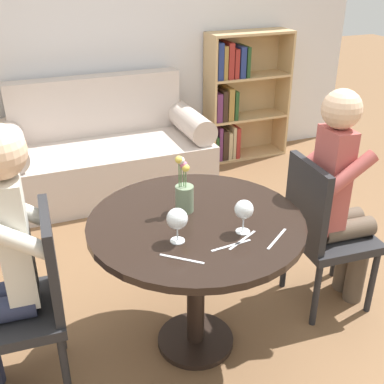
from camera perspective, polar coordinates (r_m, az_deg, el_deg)
The scene contains 16 objects.
ground_plane at distance 2.68m, azimuth 0.42°, elevation -17.32°, with size 16.00×16.00×0.00m, color brown.
back_wall at distance 4.29m, azimuth -12.61°, elevation 19.32°, with size 5.20×0.05×2.70m.
round_table at distance 2.29m, azimuth 0.47°, elevation -6.23°, with size 1.01×1.01×0.75m.
couch at distance 4.14m, azimuth -10.11°, elevation 4.35°, with size 1.69×0.80×0.92m.
bookshelf_right at distance 4.71m, azimuth 5.22°, elevation 11.08°, with size 0.81×0.28×1.20m.
chair_left at distance 2.28m, azimuth -18.72°, elevation -11.84°, with size 0.45×0.45×0.90m.
chair_right at distance 2.74m, azimuth 15.16°, elevation -4.21°, with size 0.45×0.45×0.90m.
person_left at distance 2.17m, azimuth -21.74°, elevation -7.63°, with size 0.43×0.36×1.30m.
person_right at distance 2.70m, azimuth 17.23°, elevation -0.68°, with size 0.43×0.36×1.27m.
wine_glass_left at distance 2.01m, azimuth -1.77°, elevation -3.30°, with size 0.09×0.09×0.16m.
wine_glass_right at distance 2.09m, azimuth 6.18°, elevation -2.14°, with size 0.08×0.08×0.16m.
flower_vase at distance 2.25m, azimuth -0.94°, elevation -0.11°, with size 0.09×0.09×0.28m.
knife_left_setting at distance 2.04m, azimuth 4.68°, elevation -6.33°, with size 0.19×0.03×0.00m.
fork_left_setting at distance 1.96m, azimuth -1.22°, elevation -7.93°, with size 0.15×0.13×0.00m.
knife_right_setting at distance 2.08m, azimuth 6.00°, elevation -5.69°, with size 0.17×0.10×0.00m.
fork_right_setting at distance 2.11m, azimuth 10.02°, elevation -5.48°, with size 0.16×0.12×0.00m.
Camera 1 is at (-0.74, -1.78, 1.87)m, focal length 45.00 mm.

